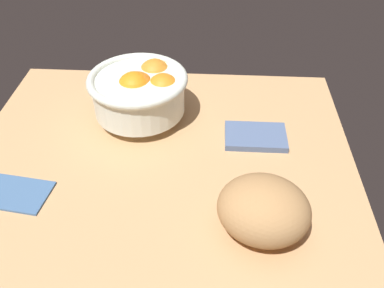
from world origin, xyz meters
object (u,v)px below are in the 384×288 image
at_px(bread_loaf, 264,209).
at_px(napkin_folded, 11,192).
at_px(napkin_spare, 256,136).
at_px(fruit_bowl, 141,91).

distance_m(bread_loaf, napkin_folded, 0.42).
distance_m(napkin_folded, napkin_spare, 0.46).
distance_m(fruit_bowl, napkin_spare, 0.25).
xyz_separation_m(bread_loaf, napkin_folded, (-0.42, 0.05, -0.04)).
xyz_separation_m(fruit_bowl, napkin_folded, (-0.19, -0.23, -0.06)).
height_order(fruit_bowl, napkin_spare, fruit_bowl).
relative_size(bread_loaf, napkin_spare, 1.18).
distance_m(bread_loaf, napkin_spare, 0.22).
bearing_deg(napkin_folded, bread_loaf, -6.59).
xyz_separation_m(bread_loaf, napkin_spare, (0.00, 0.22, -0.04)).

